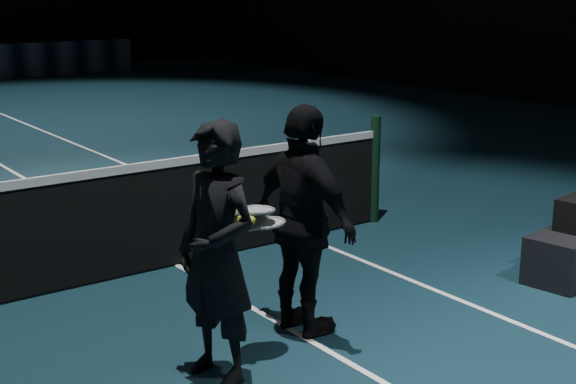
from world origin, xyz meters
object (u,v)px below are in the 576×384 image
Objects in this scene: player_b at (304,222)px; tennis_balls at (245,218)px; player_a at (217,253)px; racket_upper at (256,210)px; racket_lower at (266,223)px.

player_b is 13.38× the size of tennis_balls.
racket_upper is at bearing 97.60° from player_a.
player_a and player_b have the same top height.
racket_upper reaches higher than tennis_balls.
racket_upper is at bearing 141.34° from racket_lower.
racket_upper is 0.15m from tennis_balls.
racket_lower is 5.67× the size of tennis_balls.
racket_upper is at bearing 95.07° from player_b.
player_b is 2.36× the size of racket_upper.
player_a reaches higher than racket_upper.
racket_lower is at bearing 13.46° from tennis_balls.
player_b is 2.36× the size of racket_lower.
player_a is 0.46m from racket_lower.
racket_upper reaches higher than racket_lower.
racket_upper is 5.67× the size of tennis_balls.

